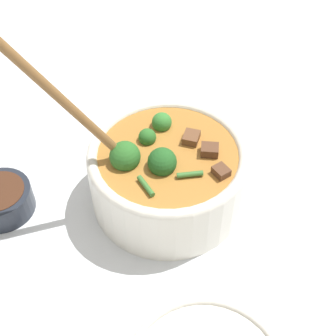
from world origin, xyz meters
The scene contains 3 objects.
ground_plane centered at (0.00, 0.00, 0.00)m, with size 4.00×4.00×0.00m, color silver.
stew_bowl centered at (0.00, 0.00, 0.06)m, with size 0.23×0.27×0.30m.
condiment_bowl centered at (-0.14, 0.20, 0.02)m, with size 0.09×0.09×0.04m.
Camera 1 is at (-0.39, -0.22, 0.56)m, focal length 50.00 mm.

